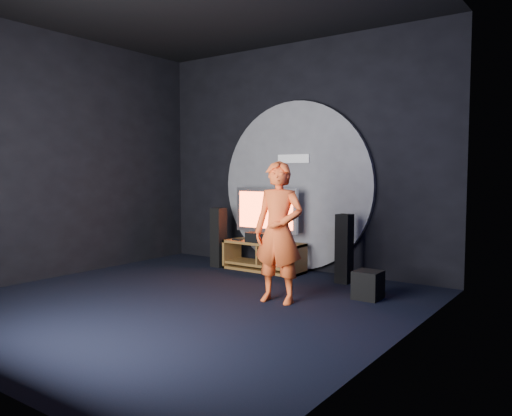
{
  "coord_description": "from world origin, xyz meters",
  "views": [
    {
      "loc": [
        4.0,
        -4.19,
        1.52
      ],
      "look_at": [
        0.25,
        1.05,
        1.05
      ],
      "focal_mm": 35.0,
      "sensor_mm": 36.0,
      "label": 1
    }
  ],
  "objects_px": {
    "tower_speaker_right": "(344,249)",
    "player": "(279,232)",
    "tv": "(266,212)",
    "subwoofer": "(368,285)",
    "tower_speaker_left": "(219,237)",
    "media_console": "(264,258)"
  },
  "relations": [
    {
      "from": "tv",
      "to": "subwoofer",
      "type": "height_order",
      "value": "tv"
    },
    {
      "from": "tower_speaker_left",
      "to": "player",
      "type": "bearing_deg",
      "value": -32.9
    },
    {
      "from": "tower_speaker_right",
      "to": "tower_speaker_left",
      "type": "bearing_deg",
      "value": -177.54
    },
    {
      "from": "tv",
      "to": "player",
      "type": "xyz_separation_m",
      "value": [
        1.19,
        -1.49,
        -0.08
      ]
    },
    {
      "from": "tower_speaker_right",
      "to": "player",
      "type": "bearing_deg",
      "value": -97.5
    },
    {
      "from": "tower_speaker_right",
      "to": "subwoofer",
      "type": "distance_m",
      "value": 0.93
    },
    {
      "from": "media_console",
      "to": "player",
      "type": "bearing_deg",
      "value": -50.2
    },
    {
      "from": "media_console",
      "to": "tv",
      "type": "relative_size",
      "value": 1.17
    },
    {
      "from": "media_console",
      "to": "subwoofer",
      "type": "relative_size",
      "value": 3.8
    },
    {
      "from": "media_console",
      "to": "player",
      "type": "xyz_separation_m",
      "value": [
        1.19,
        -1.42,
        0.63
      ]
    },
    {
      "from": "subwoofer",
      "to": "tower_speaker_left",
      "type": "bearing_deg",
      "value": 169.01
    },
    {
      "from": "tower_speaker_right",
      "to": "player",
      "type": "relative_size",
      "value": 0.58
    },
    {
      "from": "tv",
      "to": "player",
      "type": "bearing_deg",
      "value": -51.31
    },
    {
      "from": "media_console",
      "to": "tower_speaker_right",
      "type": "xyz_separation_m",
      "value": [
        1.37,
        -0.05,
        0.28
      ]
    },
    {
      "from": "tv",
      "to": "player",
      "type": "distance_m",
      "value": 1.91
    },
    {
      "from": "tower_speaker_right",
      "to": "player",
      "type": "height_order",
      "value": "player"
    },
    {
      "from": "media_console",
      "to": "tower_speaker_right",
      "type": "bearing_deg",
      "value": -2.25
    },
    {
      "from": "media_console",
      "to": "tower_speaker_left",
      "type": "relative_size",
      "value": 1.36
    },
    {
      "from": "tower_speaker_left",
      "to": "tv",
      "type": "bearing_deg",
      "value": 15.3
    },
    {
      "from": "tower_speaker_left",
      "to": "subwoofer",
      "type": "distance_m",
      "value": 2.84
    },
    {
      "from": "tower_speaker_left",
      "to": "player",
      "type": "relative_size",
      "value": 0.58
    },
    {
      "from": "tv",
      "to": "tower_speaker_left",
      "type": "distance_m",
      "value": 0.92
    }
  ]
}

